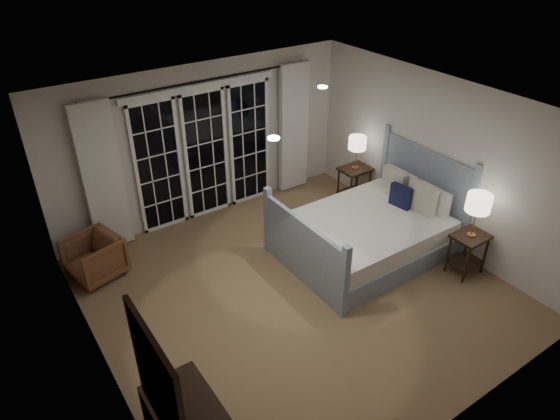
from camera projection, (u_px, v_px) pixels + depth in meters
floor at (295, 290)px, 6.72m from camera, size 5.00×5.00×0.00m
ceiling at (299, 113)px, 5.42m from camera, size 5.00×5.00×0.00m
wall_left at (90, 286)px, 4.87m from camera, size 0.02×5.00×2.50m
wall_right at (436, 161)px, 7.27m from camera, size 0.02×5.00×2.50m
wall_back at (204, 142)px, 7.83m from camera, size 5.00×0.02×2.50m
wall_front at (467, 336)px, 4.30m from camera, size 5.00×0.02×2.50m
french_doors at (206, 153)px, 7.89m from camera, size 2.50×0.04×2.20m
curtain_rod at (202, 81)px, 7.24m from camera, size 3.50×0.03×0.03m
curtain_left at (103, 178)px, 7.01m from camera, size 0.55×0.10×2.25m
curtain_right at (294, 128)px, 8.59m from camera, size 0.55×0.10×2.25m
downlight_a at (323, 87)px, 6.23m from camera, size 0.12×0.12×0.01m
downlight_b at (274, 138)px, 4.85m from camera, size 0.12×0.12×0.01m
bed at (369, 232)px, 7.31m from camera, size 2.36×1.70×1.38m
nightstand_left at (468, 248)px, 6.85m from camera, size 0.48×0.38×0.62m
nightstand_right at (354, 180)px, 8.50m from camera, size 0.51×0.40×0.66m
lamp_left at (479, 203)px, 6.47m from camera, size 0.33×0.33×0.63m
lamp_right at (357, 143)px, 8.15m from camera, size 0.29×0.29×0.57m
armchair at (94, 258)px, 6.83m from camera, size 0.82×0.81×0.61m
mirror at (158, 384)px, 3.50m from camera, size 0.05×0.85×1.00m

